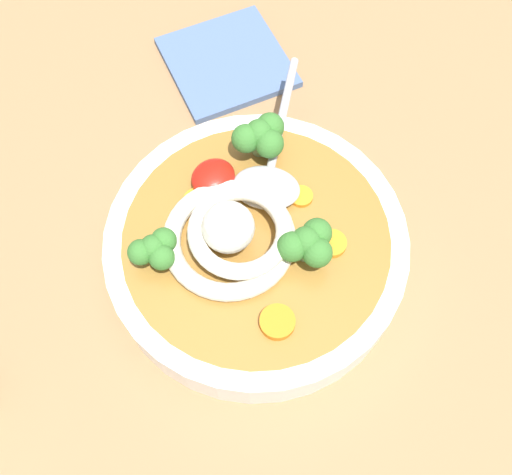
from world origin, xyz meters
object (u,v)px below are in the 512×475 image
soup_bowl (256,248)px  folded_napkin (227,62)px  soup_spoon (269,174)px  noodle_pile (232,234)px

soup_bowl → folded_napkin: 23.95cm
soup_bowl → folded_napkin: bearing=54.9°
soup_spoon → folded_napkin: 18.96cm
soup_spoon → folded_napkin: (8.86, 16.01, -4.96)cm
soup_bowl → soup_spoon: soup_spoon is taller
soup_bowl → folded_napkin: soup_bowl is taller
noodle_pile → soup_spoon: bearing=21.0°
soup_bowl → folded_napkin: (13.72, 19.53, -1.95)cm
soup_bowl → folded_napkin: size_ratio=2.09×
soup_bowl → noodle_pile: noodle_pile is taller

